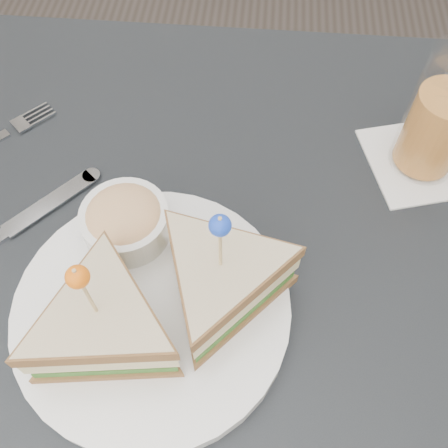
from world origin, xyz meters
TOP-DOWN VIEW (x-y plane):
  - ground_plane at (0.00, 0.00)m, footprint 3.50×3.50m
  - table at (0.00, 0.00)m, footprint 0.80×0.80m
  - plate_meal at (-0.05, -0.07)m, footprint 0.37×0.37m
  - cutlery_knife at (-0.23, 0.01)m, footprint 0.16×0.18m
  - drink_set at (0.24, 0.15)m, footprint 0.16×0.16m

SIDE VIEW (x-z plane):
  - ground_plane at x=0.00m, z-range 0.00..0.00m
  - table at x=0.00m, z-range 0.30..1.05m
  - cutlery_knife at x=-0.23m, z-range 0.75..0.76m
  - plate_meal at x=-0.05m, z-range 0.71..0.88m
  - drink_set at x=0.24m, z-range 0.74..0.90m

